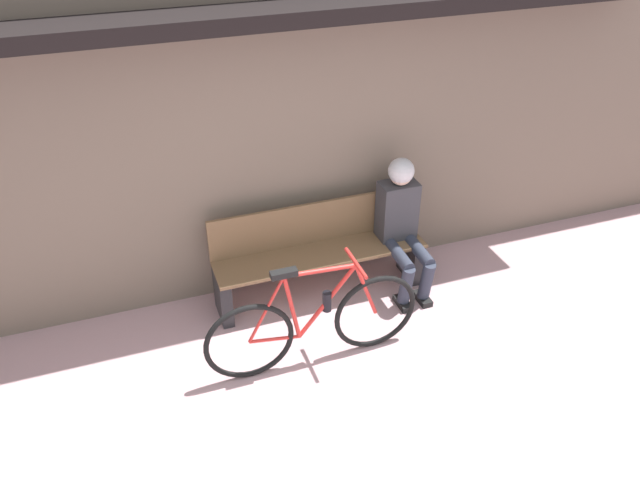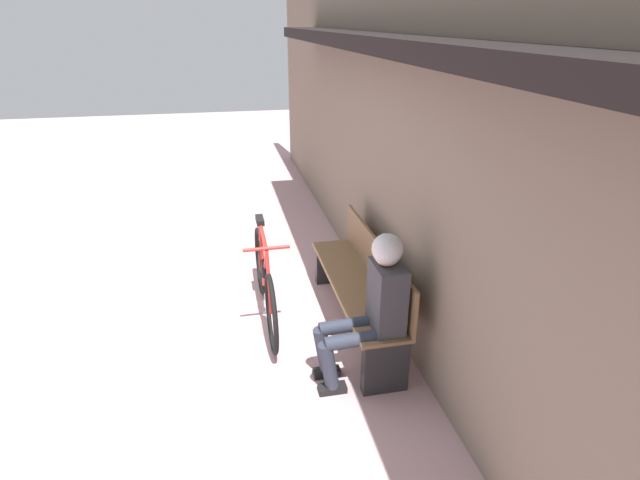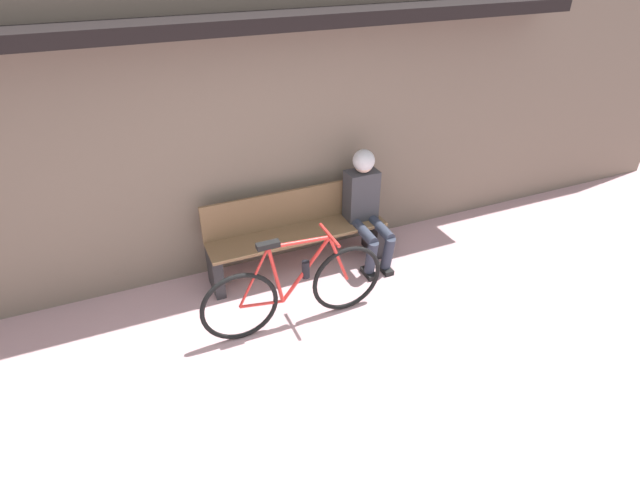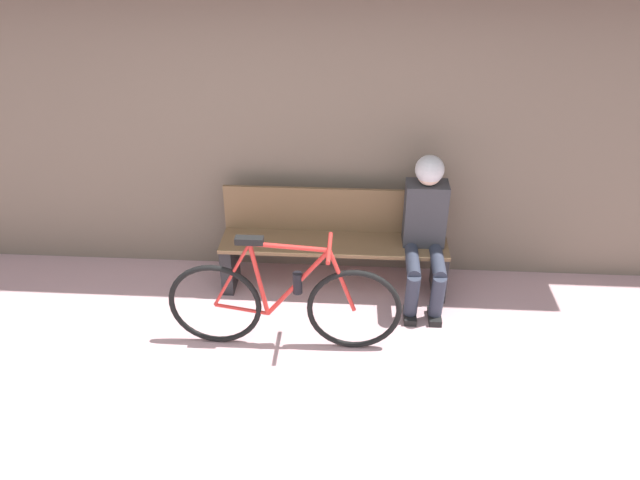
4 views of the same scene
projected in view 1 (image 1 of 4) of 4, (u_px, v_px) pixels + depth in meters
name	position (u px, v px, depth m)	size (l,w,h in m)	color
storefront_wall	(269.00, 113.00, 5.09)	(12.00, 0.56, 3.20)	#756656
park_bench_near	(319.00, 254.00, 5.59)	(1.90, 0.42, 0.87)	brown
bicycle	(314.00, 323.00, 4.85)	(1.75, 0.40, 0.95)	black
person_seated	(402.00, 218.00, 5.53)	(0.34, 0.66, 1.26)	#2D3342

